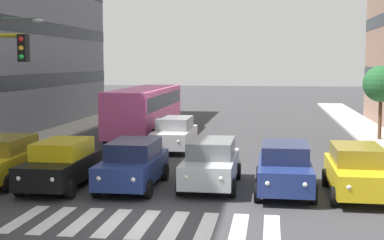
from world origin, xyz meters
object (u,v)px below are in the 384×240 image
(bus_behind_traffic, at_px, (146,107))
(street_lamp_right, at_px, (2,71))
(car_2, at_px, (211,163))
(street_tree_2, at_px, (381,84))
(car_row2_0, at_px, (175,134))
(car_1, at_px, (285,167))
(car_4, at_px, (62,164))
(car_0, at_px, (357,170))
(car_5, at_px, (4,159))
(car_3, at_px, (133,164))

(bus_behind_traffic, bearing_deg, street_lamp_right, 61.21)
(car_2, bearing_deg, street_tree_2, -123.41)
(car_row2_0, height_order, street_lamp_right, street_lamp_right)
(car_1, distance_m, car_4, 8.03)
(car_0, relative_size, street_tree_2, 1.05)
(car_4, xyz_separation_m, car_row2_0, (-2.60, -8.76, 0.00))
(bus_behind_traffic, distance_m, street_tree_2, 13.81)
(bus_behind_traffic, relative_size, street_lamp_right, 1.61)
(car_0, bearing_deg, car_1, -4.07)
(car_5, bearing_deg, car_row2_0, -121.95)
(car_3, xyz_separation_m, car_row2_0, (-0.03, -8.38, 0.00))
(car_3, bearing_deg, car_row2_0, -90.17)
(car_1, bearing_deg, bus_behind_traffic, -58.05)
(car_2, distance_m, street_lamp_right, 11.25)
(car_1, distance_m, street_tree_2, 14.56)
(car_2, bearing_deg, car_4, 9.95)
(bus_behind_traffic, relative_size, street_tree_2, 2.49)
(car_4, height_order, car_5, same)
(car_0, bearing_deg, street_tree_2, -103.79)
(car_2, distance_m, street_tree_2, 15.39)
(car_4, relative_size, street_tree_2, 1.05)
(car_1, height_order, car_3, same)
(bus_behind_traffic, bearing_deg, car_4, 90.00)
(car_row2_0, height_order, street_tree_2, street_tree_2)
(car_4, bearing_deg, car_row2_0, -106.57)
(car_4, bearing_deg, car_3, -171.59)
(car_2, bearing_deg, street_lamp_right, -20.89)
(car_5, bearing_deg, car_2, -177.13)
(car_5, xyz_separation_m, car_row2_0, (-5.12, -8.21, 0.00))
(car_0, height_order, car_row2_0, same)
(car_4, height_order, street_lamp_right, street_lamp_right)
(car_1, xyz_separation_m, bus_behind_traffic, (8.02, -12.86, 0.97))
(car_0, xyz_separation_m, car_4, (10.46, 0.28, 0.00))
(car_1, bearing_deg, street_tree_2, -113.46)
(car_row2_0, xyz_separation_m, street_lamp_right, (7.29, 3.98, 3.26))
(street_lamp_right, bearing_deg, bus_behind_traffic, -118.79)
(car_2, height_order, street_lamp_right, street_lamp_right)
(car_5, bearing_deg, car_4, 167.75)
(car_row2_0, distance_m, street_tree_2, 12.39)
(bus_behind_traffic, bearing_deg, car_0, 128.75)
(car_row2_0, relative_size, bus_behind_traffic, 0.42)
(car_1, bearing_deg, street_lamp_right, -18.79)
(car_2, xyz_separation_m, car_4, (5.37, 0.94, 0.00))
(car_0, bearing_deg, car_3, -0.73)
(car_0, relative_size, car_1, 1.00)
(car_1, height_order, car_4, same)
(car_3, relative_size, car_5, 1.00)
(car_3, distance_m, street_lamp_right, 9.10)
(car_3, height_order, car_row2_0, same)
(car_4, height_order, street_tree_2, street_tree_2)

